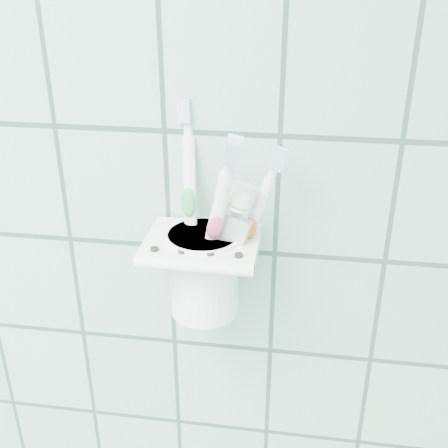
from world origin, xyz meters
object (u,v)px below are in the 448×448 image
Objects in this scene: holder_bracket at (202,245)px; toothbrush_orange at (196,208)px; toothpaste_tube at (201,240)px; cup at (204,270)px; toothbrush_pink at (190,212)px; toothbrush_blue at (218,227)px.

toothbrush_orange is at bearing 117.20° from holder_bracket.
toothbrush_orange is 0.04m from toothpaste_tube.
toothbrush_orange reaches higher than cup.
toothbrush_orange is at bearing 88.72° from toothbrush_pink.
toothbrush_blue is at bearing -33.92° from toothbrush_orange.
toothbrush_orange reaches higher than holder_bracket.
toothbrush_blue is 0.87× the size of toothbrush_orange.
cup is 0.51× the size of toothbrush_blue.
toothpaste_tube is at bearing -74.99° from toothbrush_orange.
cup is at bearing -61.84° from toothbrush_orange.
toothbrush_blue is (0.02, 0.00, 0.05)m from cup.
toothbrush_pink is 0.03m from toothbrush_blue.
toothbrush_pink reaches higher than toothpaste_tube.
toothpaste_tube is (0.01, -0.03, -0.02)m from toothbrush_orange.
cup is at bearing 16.50° from toothbrush_pink.
holder_bracket is 0.62× the size of toothbrush_blue.
toothbrush_orange is at bearing 124.42° from toothpaste_tube.
toothpaste_tube is at bearing -84.18° from holder_bracket.
cup is (0.00, 0.00, -0.03)m from holder_bracket.
toothbrush_orange is (-0.01, 0.01, 0.06)m from cup.
holder_bracket is at bearing 0.47° from toothbrush_pink.
holder_bracket is 0.53× the size of toothbrush_pink.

